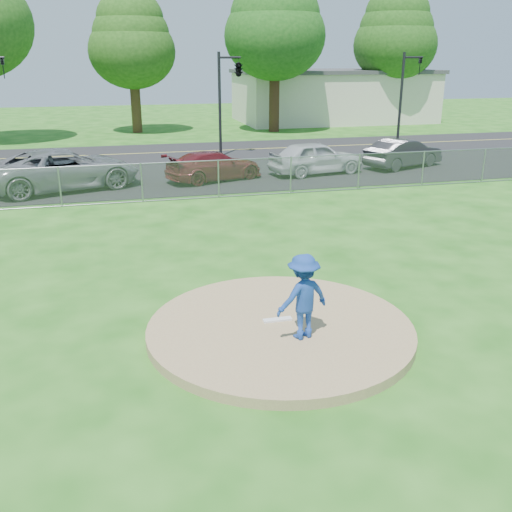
# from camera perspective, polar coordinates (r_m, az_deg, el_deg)

# --- Properties ---
(ground) EXTENTS (120.00, 120.00, 0.00)m
(ground) POSITION_cam_1_polar(r_m,az_deg,el_deg) (20.93, -5.40, 4.44)
(ground) COLOR #1C5813
(ground) RESTS_ON ground
(pitchers_mound) EXTENTS (5.40, 5.40, 0.20)m
(pitchers_mound) POSITION_cam_1_polar(r_m,az_deg,el_deg) (11.70, 2.43, -7.32)
(pitchers_mound) COLOR #987C53
(pitchers_mound) RESTS_ON ground
(pitching_rubber) EXTENTS (0.60, 0.15, 0.04)m
(pitching_rubber) POSITION_cam_1_polar(r_m,az_deg,el_deg) (11.82, 2.16, -6.38)
(pitching_rubber) COLOR white
(pitching_rubber) RESTS_ON pitchers_mound
(chain_link_fence) EXTENTS (40.00, 0.06, 1.50)m
(chain_link_fence) POSITION_cam_1_polar(r_m,az_deg,el_deg) (22.69, -6.27, 7.52)
(chain_link_fence) COLOR gray
(chain_link_fence) RESTS_ON ground
(parking_lot) EXTENTS (50.00, 8.00, 0.01)m
(parking_lot) POSITION_cam_1_polar(r_m,az_deg,el_deg) (27.21, -7.59, 7.84)
(parking_lot) COLOR black
(parking_lot) RESTS_ON ground
(street) EXTENTS (60.00, 7.00, 0.01)m
(street) POSITION_cam_1_polar(r_m,az_deg,el_deg) (34.56, -9.14, 10.19)
(street) COLOR black
(street) RESTS_ON ground
(commercial_building) EXTENTS (16.40, 9.40, 4.30)m
(commercial_building) POSITION_cam_1_polar(r_m,az_deg,el_deg) (51.75, 7.69, 15.63)
(commercial_building) COLOR beige
(commercial_building) RESTS_ON ground
(tree_center) EXTENTS (6.16, 6.16, 9.84)m
(tree_center) POSITION_cam_1_polar(r_m,az_deg,el_deg) (44.07, -12.34, 20.37)
(tree_center) COLOR #3C2715
(tree_center) RESTS_ON ground
(tree_right) EXTENTS (7.28, 7.28, 11.63)m
(tree_right) POSITION_cam_1_polar(r_m,az_deg,el_deg) (43.76, 1.92, 22.33)
(tree_right) COLOR #321D12
(tree_right) RESTS_ON ground
(tree_far_right) EXTENTS (6.72, 6.72, 10.74)m
(tree_far_right) POSITION_cam_1_polar(r_m,az_deg,el_deg) (50.59, 13.79, 20.75)
(tree_far_right) COLOR #332312
(tree_far_right) RESTS_ON ground
(traffic_signal_center) EXTENTS (1.42, 2.48, 5.60)m
(traffic_signal_center) POSITION_cam_1_polar(r_m,az_deg,el_deg) (32.78, -1.96, 18.03)
(traffic_signal_center) COLOR black
(traffic_signal_center) RESTS_ON ground
(traffic_signal_right) EXTENTS (1.28, 0.20, 5.60)m
(traffic_signal_right) POSITION_cam_1_polar(r_m,az_deg,el_deg) (36.43, 14.67, 15.60)
(traffic_signal_right) COLOR black
(traffic_signal_right) RESTS_ON ground
(pitcher) EXTENTS (1.22, 0.89, 1.69)m
(pitcher) POSITION_cam_1_polar(r_m,az_deg,el_deg) (10.86, 4.73, -4.08)
(pitcher) COLOR navy
(pitcher) RESTS_ON pitchers_mound
(traffic_cone) EXTENTS (0.31, 0.31, 0.61)m
(traffic_cone) POSITION_cam_1_polar(r_m,az_deg,el_deg) (26.59, -22.87, 6.91)
(traffic_cone) COLOR #E3550B
(traffic_cone) RESTS_ON parking_lot
(parked_car_gray) EXTENTS (6.69, 4.61, 1.70)m
(parked_car_gray) POSITION_cam_1_polar(r_m,az_deg,el_deg) (25.58, -18.55, 8.23)
(parked_car_gray) COLOR slate
(parked_car_gray) RESTS_ON parking_lot
(parked_car_darkred) EXTENTS (4.88, 3.25, 1.31)m
(parked_car_darkred) POSITION_cam_1_polar(r_m,az_deg,el_deg) (26.23, -4.20, 9.00)
(parked_car_darkred) COLOR maroon
(parked_car_darkred) RESTS_ON parking_lot
(parked_car_pearl) EXTENTS (4.80, 2.59, 1.55)m
(parked_car_pearl) POSITION_cam_1_polar(r_m,az_deg,el_deg) (27.78, 6.00, 9.77)
(parked_car_pearl) COLOR silver
(parked_car_pearl) RESTS_ON parking_lot
(parked_car_charcoal) EXTENTS (4.62, 3.02, 1.44)m
(parked_car_charcoal) POSITION_cam_1_polar(r_m,az_deg,el_deg) (30.25, 14.53, 9.94)
(parked_car_charcoal) COLOR #2A2A2D
(parked_car_charcoal) RESTS_ON parking_lot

